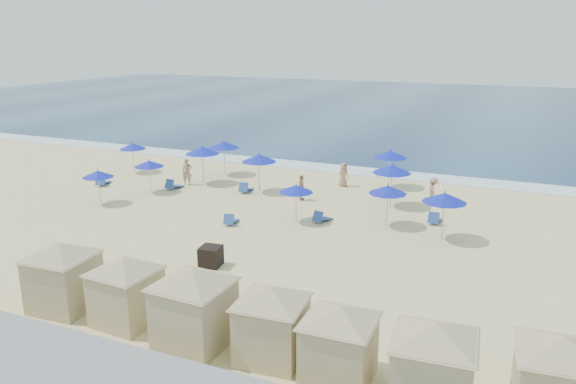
% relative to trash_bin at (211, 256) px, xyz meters
% --- Properties ---
extents(ground, '(160.00, 160.00, 0.00)m').
position_rel_trash_bin_xyz_m(ground, '(0.26, 3.82, -0.44)').
color(ground, beige).
rests_on(ground, ground).
extents(ocean, '(160.00, 80.00, 0.06)m').
position_rel_trash_bin_xyz_m(ocean, '(0.26, 58.82, -0.41)').
color(ocean, '#0E274E').
rests_on(ocean, ground).
extents(surf_line, '(160.00, 2.50, 0.08)m').
position_rel_trash_bin_xyz_m(surf_line, '(0.26, 19.32, -0.40)').
color(surf_line, white).
rests_on(surf_line, ground).
extents(seawall, '(160.00, 6.10, 1.22)m').
position_rel_trash_bin_xyz_m(seawall, '(0.26, -9.67, 0.21)').
color(seawall, gray).
rests_on(seawall, ground).
extents(trash_bin, '(0.98, 0.98, 0.88)m').
position_rel_trash_bin_xyz_m(trash_bin, '(0.00, 0.00, 0.00)').
color(trash_bin, black).
rests_on(trash_bin, ground).
extents(cabana_0, '(4.43, 4.43, 2.79)m').
position_rel_trash_bin_xyz_m(cabana_0, '(-2.86, -5.50, 1.16)').
color(cabana_0, tan).
rests_on(cabana_0, ground).
extents(cabana_1, '(4.21, 4.21, 2.65)m').
position_rel_trash_bin_xyz_m(cabana_1, '(-0.07, -5.44, 1.08)').
color(cabana_1, tan).
rests_on(cabana_1, ground).
extents(cabana_2, '(4.62, 4.62, 2.90)m').
position_rel_trash_bin_xyz_m(cabana_2, '(2.87, -5.72, 1.22)').
color(cabana_2, tan).
rests_on(cabana_2, ground).
extents(cabana_3, '(4.19, 4.19, 2.64)m').
position_rel_trash_bin_xyz_m(cabana_3, '(5.51, -5.48, 1.07)').
color(cabana_3, tan).
rests_on(cabana_3, ground).
extents(cabana_4, '(4.15, 4.15, 2.61)m').
position_rel_trash_bin_xyz_m(cabana_4, '(7.77, -5.74, 1.05)').
color(cabana_4, tan).
rests_on(cabana_4, ground).
extents(cabana_5, '(4.45, 4.45, 2.80)m').
position_rel_trash_bin_xyz_m(cabana_5, '(10.45, -5.97, 1.16)').
color(cabana_5, tan).
rests_on(cabana_5, ground).
extents(cabana_6, '(4.38, 4.38, 2.76)m').
position_rel_trash_bin_xyz_m(cabana_6, '(13.47, -5.29, 1.14)').
color(cabana_6, tan).
rests_on(cabana_6, ground).
extents(umbrella_0, '(1.95, 1.95, 2.22)m').
position_rel_trash_bin_xyz_m(umbrella_0, '(-14.11, 12.63, 1.49)').
color(umbrella_0, '#A5A8AD').
rests_on(umbrella_0, ground).
extents(umbrella_1, '(1.84, 1.84, 2.09)m').
position_rel_trash_bin_xyz_m(umbrella_1, '(-10.90, 5.41, 1.38)').
color(umbrella_1, '#A5A8AD').
rests_on(umbrella_1, ground).
extents(umbrella_2, '(2.31, 2.31, 2.63)m').
position_rel_trash_bin_xyz_m(umbrella_2, '(-7.77, 11.92, 1.84)').
color(umbrella_2, '#A5A8AD').
rests_on(umbrella_2, ground).
extents(umbrella_3, '(1.88, 1.88, 2.14)m').
position_rel_trash_bin_xyz_m(umbrella_3, '(-9.72, 8.72, 1.42)').
color(umbrella_3, '#A5A8AD').
rests_on(umbrella_3, ground).
extents(umbrella_4, '(2.21, 2.21, 2.51)m').
position_rel_trash_bin_xyz_m(umbrella_4, '(-7.69, 14.67, 1.74)').
color(umbrella_4, '#A5A8AD').
rests_on(umbrella_4, ground).
extents(umbrella_5, '(2.23, 2.23, 2.54)m').
position_rel_trash_bin_xyz_m(umbrella_5, '(-3.38, 11.55, 1.76)').
color(umbrella_5, '#A5A8AD').
rests_on(umbrella_5, ground).
extents(umbrella_6, '(1.86, 1.86, 2.11)m').
position_rel_trash_bin_xyz_m(umbrella_6, '(1.08, 7.01, 1.39)').
color(umbrella_6, '#A5A8AD').
rests_on(umbrella_6, ground).
extents(umbrella_7, '(2.00, 2.00, 2.28)m').
position_rel_trash_bin_xyz_m(umbrella_7, '(5.69, 8.27, 1.54)').
color(umbrella_7, '#A5A8AD').
rests_on(umbrella_7, ground).
extents(umbrella_8, '(2.25, 2.25, 2.56)m').
position_rel_trash_bin_xyz_m(umbrella_8, '(3.94, 15.97, 1.78)').
color(umbrella_8, '#A5A8AD').
rests_on(umbrella_8, ground).
extents(umbrella_9, '(2.28, 2.28, 2.59)m').
position_rel_trash_bin_xyz_m(umbrella_9, '(5.05, 11.82, 1.81)').
color(umbrella_9, '#A5A8AD').
rests_on(umbrella_9, ground).
extents(umbrella_10, '(2.17, 2.17, 2.47)m').
position_rel_trash_bin_xyz_m(umbrella_10, '(8.70, 7.34, 1.70)').
color(umbrella_10, '#A5A8AD').
rests_on(umbrella_10, ground).
extents(beach_chair_0, '(1.08, 1.52, 0.77)m').
position_rel_trash_bin_xyz_m(beach_chair_0, '(-13.68, 8.76, -0.17)').
color(beach_chair_0, '#284896').
rests_on(beach_chair_0, ground).
extents(beach_chair_1, '(0.70, 1.37, 0.73)m').
position_rel_trash_bin_xyz_m(beach_chair_1, '(-8.80, 9.85, -0.19)').
color(beach_chair_1, '#284896').
rests_on(beach_chair_1, ground).
extents(beach_chair_2, '(0.78, 1.40, 0.73)m').
position_rel_trash_bin_xyz_m(beach_chair_2, '(-4.14, 11.06, -0.19)').
color(beach_chair_2, '#284896').
rests_on(beach_chair_2, ground).
extents(beach_chair_3, '(0.76, 1.30, 0.67)m').
position_rel_trash_bin_xyz_m(beach_chair_3, '(-1.91, 5.18, -0.21)').
color(beach_chair_3, '#284896').
rests_on(beach_chair_3, ground).
extents(beach_chair_4, '(0.86, 1.36, 0.69)m').
position_rel_trash_bin_xyz_m(beach_chair_4, '(2.36, 7.46, -0.20)').
color(beach_chair_4, '#284896').
rests_on(beach_chair_4, ground).
extents(beach_chair_5, '(0.64, 1.31, 0.70)m').
position_rel_trash_bin_xyz_m(beach_chair_5, '(7.97, 9.70, -0.19)').
color(beach_chair_5, '#284896').
rests_on(beach_chair_5, ground).
extents(beachgoer_0, '(0.76, 0.71, 1.75)m').
position_rel_trash_bin_xyz_m(beachgoer_0, '(-8.59, 11.20, 0.44)').
color(beachgoer_0, '#A97A5E').
rests_on(beachgoer_0, ground).
extents(beachgoer_1, '(0.81, 0.98, 1.57)m').
position_rel_trash_bin_xyz_m(beachgoer_1, '(-0.20, 10.85, 0.35)').
color(beachgoer_1, '#A97A5E').
rests_on(beachgoer_1, ground).
extents(beachgoer_2, '(0.97, 1.18, 1.59)m').
position_rel_trash_bin_xyz_m(beachgoer_2, '(7.23, 13.31, 0.36)').
color(beachgoer_2, '#A97A5E').
rests_on(beachgoer_2, ground).
extents(beachgoer_3, '(0.83, 0.93, 1.60)m').
position_rel_trash_bin_xyz_m(beachgoer_3, '(1.13, 14.97, 0.36)').
color(beachgoer_3, '#A97A5E').
rests_on(beachgoer_3, ground).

